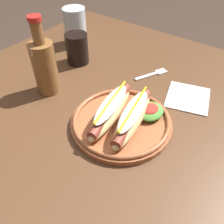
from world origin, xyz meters
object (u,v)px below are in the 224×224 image
at_px(hot_dog_plate, 123,118).
at_px(glass_bottle, 44,65).
at_px(soda_cup, 77,49).
at_px(water_cup, 75,26).
at_px(napkin, 188,98).
at_px(fork, 153,74).

bearing_deg(hot_dog_plate, glass_bottle, 91.92).
height_order(hot_dog_plate, soda_cup, soda_cup).
relative_size(soda_cup, glass_bottle, 0.46).
bearing_deg(water_cup, napkin, -97.45).
xyz_separation_m(hot_dog_plate, napkin, (0.21, -0.09, -0.02)).
height_order(hot_dog_plate, glass_bottle, glass_bottle).
relative_size(fork, water_cup, 0.84).
relative_size(hot_dog_plate, water_cup, 1.90).
relative_size(hot_dog_plate, soda_cup, 2.52).
relative_size(fork, napkin, 0.89).
height_order(glass_bottle, napkin, glass_bottle).
bearing_deg(glass_bottle, napkin, -59.17).
bearing_deg(fork, water_cup, 113.30).
bearing_deg(water_cup, fork, -92.72).
bearing_deg(glass_bottle, hot_dog_plate, -88.08).
xyz_separation_m(hot_dog_plate, water_cup, (0.27, 0.41, 0.04)).
height_order(soda_cup, napkin, soda_cup).
bearing_deg(soda_cup, hot_dog_plate, -118.63).
bearing_deg(hot_dog_plate, napkin, -24.45).
xyz_separation_m(fork, soda_cup, (-0.09, 0.26, 0.05)).
relative_size(water_cup, glass_bottle, 0.60).
relative_size(soda_cup, napkin, 0.80).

